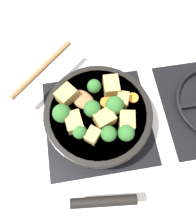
% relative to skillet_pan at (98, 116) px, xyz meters
% --- Properties ---
extents(ground_plane, '(2.40, 2.40, 0.00)m').
position_rel_skillet_pan_xyz_m(ground_plane, '(-0.00, 0.00, -0.06)').
color(ground_plane, silver).
extents(front_burner_grate, '(0.31, 0.31, 0.03)m').
position_rel_skillet_pan_xyz_m(front_burner_grate, '(-0.00, 0.00, -0.05)').
color(front_burner_grate, black).
rests_on(front_burner_grate, ground_plane).
extents(skillet_pan, '(0.38, 0.29, 0.06)m').
position_rel_skillet_pan_xyz_m(skillet_pan, '(0.00, 0.00, 0.00)').
color(skillet_pan, black).
rests_on(skillet_pan, front_burner_grate).
extents(wooden_spoon, '(0.24, 0.23, 0.02)m').
position_rel_skillet_pan_xyz_m(wooden_spoon, '(-0.11, -0.09, 0.03)').
color(wooden_spoon, olive).
rests_on(wooden_spoon, skillet_pan).
extents(tofu_cube_center_large, '(0.05, 0.04, 0.04)m').
position_rel_skillet_pan_xyz_m(tofu_cube_center_large, '(0.02, -0.06, 0.04)').
color(tofu_cube_center_large, tan).
rests_on(tofu_cube_center_large, skillet_pan).
extents(tofu_cube_near_handle, '(0.04, 0.04, 0.03)m').
position_rel_skillet_pan_xyz_m(tofu_cube_near_handle, '(-0.02, 0.07, 0.04)').
color(tofu_cube_near_handle, tan).
rests_on(tofu_cube_near_handle, skillet_pan).
extents(tofu_cube_east_chunk, '(0.05, 0.05, 0.04)m').
position_rel_skillet_pan_xyz_m(tofu_cube_east_chunk, '(0.04, 0.07, 0.04)').
color(tofu_cube_east_chunk, tan).
rests_on(tofu_cube_east_chunk, skillet_pan).
extents(tofu_cube_west_chunk, '(0.05, 0.04, 0.04)m').
position_rel_skillet_pan_xyz_m(tofu_cube_west_chunk, '(-0.06, 0.05, 0.05)').
color(tofu_cube_west_chunk, tan).
rests_on(tofu_cube_west_chunk, skillet_pan).
extents(tofu_cube_back_piece, '(0.06, 0.06, 0.04)m').
position_rel_skillet_pan_xyz_m(tofu_cube_back_piece, '(-0.06, -0.08, 0.04)').
color(tofu_cube_back_piece, tan).
rests_on(tofu_cube_back_piece, skillet_pan).
extents(tofu_cube_front_piece, '(0.05, 0.06, 0.04)m').
position_rel_skillet_pan_xyz_m(tofu_cube_front_piece, '(0.03, 0.01, 0.04)').
color(tofu_cube_front_piece, tan).
rests_on(tofu_cube_front_piece, skillet_pan).
extents(tofu_cube_mid_small, '(0.05, 0.05, 0.03)m').
position_rel_skillet_pan_xyz_m(tofu_cube_mid_small, '(0.06, -0.02, 0.04)').
color(tofu_cube_mid_small, tan).
rests_on(tofu_cube_mid_small, skillet_pan).
extents(broccoli_floret_near_spoon, '(0.05, 0.05, 0.05)m').
position_rel_skillet_pan_xyz_m(broccoli_floret_near_spoon, '(-0.00, 0.04, 0.05)').
color(broccoli_floret_near_spoon, '#709956').
rests_on(broccoli_floret_near_spoon, skillet_pan).
extents(broccoli_floret_center_top, '(0.04, 0.04, 0.04)m').
position_rel_skillet_pan_xyz_m(broccoli_floret_center_top, '(0.05, -0.05, 0.05)').
color(broccoli_floret_center_top, '#709956').
rests_on(broccoli_floret_center_top, skillet_pan).
extents(broccoli_floret_east_rim, '(0.04, 0.04, 0.05)m').
position_rel_skillet_pan_xyz_m(broccoli_floret_east_rim, '(-0.01, -0.01, 0.05)').
color(broccoli_floret_east_rim, '#709956').
rests_on(broccoli_floret_east_rim, skillet_pan).
extents(broccoli_floret_west_rim, '(0.04, 0.04, 0.04)m').
position_rel_skillet_pan_xyz_m(broccoli_floret_west_rim, '(-0.07, 0.00, 0.05)').
color(broccoli_floret_west_rim, '#709956').
rests_on(broccoli_floret_west_rim, skillet_pan).
extents(broccoli_floret_north_edge, '(0.05, 0.05, 0.05)m').
position_rel_skillet_pan_xyz_m(broccoli_floret_north_edge, '(0.00, -0.09, 0.05)').
color(broccoli_floret_north_edge, '#709956').
rests_on(broccoli_floret_north_edge, skillet_pan).
extents(broccoli_floret_south_cluster, '(0.04, 0.04, 0.05)m').
position_rel_skillet_pan_xyz_m(broccoli_floret_south_cluster, '(0.07, 0.06, 0.05)').
color(broccoli_floret_south_cluster, '#709956').
rests_on(broccoli_floret_south_cluster, skillet_pan).
extents(broccoli_floret_mid_floret, '(0.04, 0.04, 0.05)m').
position_rel_skillet_pan_xyz_m(broccoli_floret_mid_floret, '(0.07, 0.02, 0.05)').
color(broccoli_floret_mid_floret, '#709956').
rests_on(broccoli_floret_mid_floret, skillet_pan).
extents(carrot_slice_orange_thin, '(0.03, 0.03, 0.01)m').
position_rel_skillet_pan_xyz_m(carrot_slice_orange_thin, '(-0.02, 0.03, 0.03)').
color(carrot_slice_orange_thin, orange).
rests_on(carrot_slice_orange_thin, skillet_pan).
extents(carrot_slice_near_center, '(0.03, 0.03, 0.01)m').
position_rel_skillet_pan_xyz_m(carrot_slice_near_center, '(-0.03, 0.10, 0.03)').
color(carrot_slice_near_center, orange).
rests_on(carrot_slice_near_center, skillet_pan).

